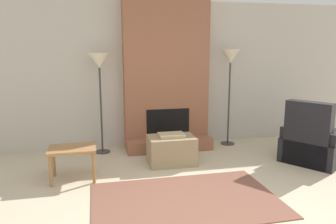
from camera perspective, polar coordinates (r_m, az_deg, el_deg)
wall_back at (r=6.00m, az=-0.71°, el=6.58°), size 8.06×0.06×2.60m
fireplace at (r=5.81m, az=-0.28°, el=5.51°), size 1.50×0.62×2.60m
ottoman at (r=5.08m, az=0.60°, el=-6.58°), size 0.71×0.49×0.48m
armchair at (r=5.65m, az=24.00°, el=-5.13°), size 1.24×1.21×0.99m
side_table at (r=4.61m, az=-16.30°, el=-6.78°), size 0.62×0.45×0.45m
floor_lamp_left at (r=5.55m, az=-11.87°, el=7.84°), size 0.35×0.35×1.69m
floor_lamp_right at (r=6.04m, az=10.81°, el=8.64°), size 0.35×0.35×1.75m
area_rug at (r=3.99m, az=3.08°, el=-14.99°), size 2.17×1.41×0.01m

